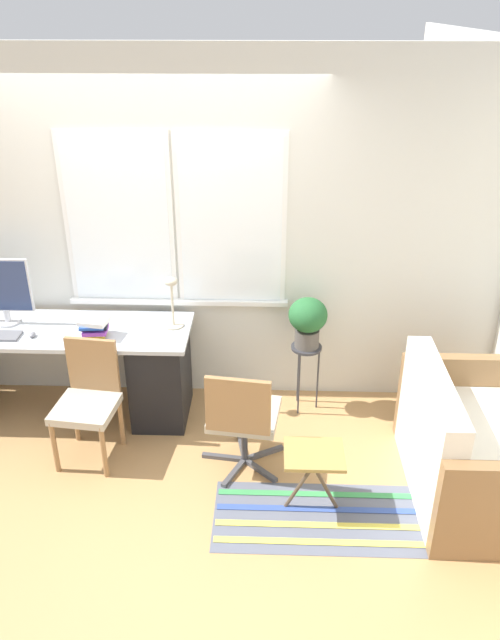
# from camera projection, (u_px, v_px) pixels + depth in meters

# --- Properties ---
(ground_plane) EXTENTS (14.00, 14.00, 0.00)m
(ground_plane) POSITION_uv_depth(u_px,v_px,m) (153.00, 438.00, 4.68)
(ground_plane) COLOR tan
(wall_back_with_window) EXTENTS (9.00, 0.12, 2.70)m
(wall_back_with_window) POSITION_uv_depth(u_px,v_px,m) (157.00, 235.00, 4.70)
(wall_back_with_window) COLOR silver
(wall_back_with_window) RESTS_ON ground_plane
(desk) EXTENTS (2.14, 0.64, 0.76)m
(desk) POSITION_uv_depth(u_px,v_px,m) (53.00, 368.00, 4.80)
(desk) COLOR #B2B7BC
(desk) RESTS_ON ground_plane
(monitor) EXTENTS (0.44, 0.18, 0.52)m
(monitor) POSITION_uv_depth(u_px,v_px,m) (2.00, 289.00, 4.60)
(monitor) COLOR silver
(monitor) RESTS_ON desk
(mouse) EXTENTS (0.04, 0.07, 0.03)m
(mouse) POSITION_uv_depth(u_px,v_px,m) (32.00, 335.00, 4.52)
(mouse) COLOR slate
(mouse) RESTS_ON desk
(desk_lamp) EXTENTS (0.15, 0.15, 0.39)m
(desk_lamp) POSITION_uv_depth(u_px,v_px,m) (172.00, 297.00, 4.57)
(desk_lamp) COLOR #BCB299
(desk_lamp) RESTS_ON desk
(book_stack) EXTENTS (0.22, 0.19, 0.14)m
(book_stack) POSITION_uv_depth(u_px,v_px,m) (94.00, 326.00, 4.50)
(book_stack) COLOR yellow
(book_stack) RESTS_ON desk
(desk_chair_wooden) EXTENTS (0.45, 0.46, 0.86)m
(desk_chair_wooden) POSITION_uv_depth(u_px,v_px,m) (88.00, 399.00, 4.34)
(desk_chair_wooden) COLOR olive
(desk_chair_wooden) RESTS_ON ground_plane
(office_chair_swivel) EXTENTS (0.59, 0.60, 0.84)m
(office_chair_swivel) POSITION_uv_depth(u_px,v_px,m) (243.00, 417.00, 4.19)
(office_chair_swivel) COLOR #47474C
(office_chair_swivel) RESTS_ON ground_plane
(couch_loveseat) EXTENTS (0.78, 1.26, 0.86)m
(couch_loveseat) POSITION_uv_depth(u_px,v_px,m) (467.00, 452.00, 4.08)
(couch_loveseat) COLOR white
(couch_loveseat) RESTS_ON ground_plane
(plant_stand) EXTENTS (0.24, 0.24, 0.57)m
(plant_stand) POSITION_uv_depth(u_px,v_px,m) (306.00, 354.00, 4.82)
(plant_stand) COLOR #333338
(plant_stand) RESTS_ON ground_plane
(potted_plant) EXTENTS (0.29, 0.29, 0.40)m
(potted_plant) POSITION_uv_depth(u_px,v_px,m) (308.00, 319.00, 4.68)
(potted_plant) COLOR #514C47
(potted_plant) RESTS_ON plant_stand
(floor_rug_striped) EXTENTS (1.51, 0.62, 0.01)m
(floor_rug_striped) POSITION_uv_depth(u_px,v_px,m) (332.00, 518.00, 3.96)
(floor_rug_striped) COLOR #565B6B
(floor_rug_striped) RESTS_ON ground_plane
(folding_stool) EXTENTS (0.37, 0.32, 0.45)m
(folding_stool) POSITION_uv_depth(u_px,v_px,m) (314.00, 459.00, 3.87)
(folding_stool) COLOR olive
(folding_stool) RESTS_ON ground_plane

